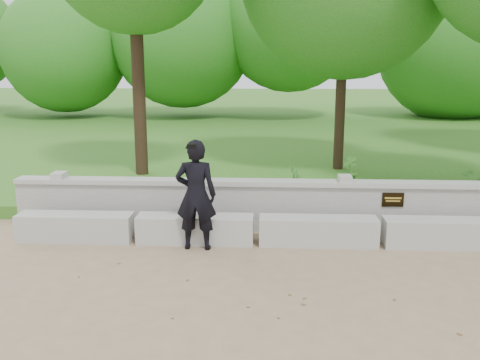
% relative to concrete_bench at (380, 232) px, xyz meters
% --- Properties ---
extents(ground, '(80.00, 80.00, 0.00)m').
position_rel_concrete_bench_xyz_m(ground, '(-0.00, -1.90, -0.22)').
color(ground, '#987F5D').
rests_on(ground, ground).
extents(lawn, '(40.00, 22.00, 0.25)m').
position_rel_concrete_bench_xyz_m(lawn, '(-0.00, 12.10, -0.10)').
color(lawn, '#266418').
rests_on(lawn, ground).
extents(concrete_bench, '(11.90, 0.45, 0.45)m').
position_rel_concrete_bench_xyz_m(concrete_bench, '(0.00, 0.00, 0.00)').
color(concrete_bench, '#BAB8B0').
rests_on(concrete_bench, ground).
extents(parapet_wall, '(12.50, 0.35, 0.90)m').
position_rel_concrete_bench_xyz_m(parapet_wall, '(0.00, 0.70, 0.24)').
color(parapet_wall, '#AFADA5').
rests_on(parapet_wall, ground).
extents(man_main, '(0.64, 0.57, 1.75)m').
position_rel_concrete_bench_xyz_m(man_main, '(-2.94, -0.29, 0.65)').
color(man_main, black).
rests_on(man_main, ground).
extents(shrub_a, '(0.36, 0.41, 0.66)m').
position_rel_concrete_bench_xyz_m(shrub_a, '(-1.30, 2.09, 0.35)').
color(shrub_a, '#397327').
rests_on(shrub_a, lawn).
extents(shrub_b, '(0.39, 0.42, 0.62)m').
position_rel_concrete_bench_xyz_m(shrub_b, '(-0.02, 3.27, 0.33)').
color(shrub_b, '#397327').
rests_on(shrub_b, lawn).
extents(shrub_c, '(0.78, 0.74, 0.68)m').
position_rel_concrete_bench_xyz_m(shrub_c, '(2.02, 1.40, 0.36)').
color(shrub_c, '#397327').
rests_on(shrub_c, lawn).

